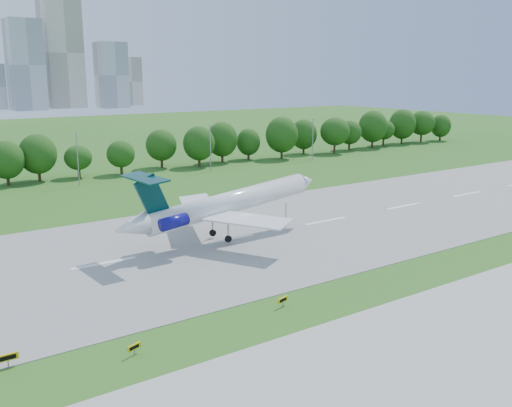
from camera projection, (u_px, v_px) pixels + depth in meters
name	position (u px, v px, depth m)	size (l,w,h in m)	color
ground	(192.00, 330.00, 57.37)	(600.00, 600.00, 0.00)	#225817
runway	(104.00, 263.00, 77.41)	(400.00, 45.00, 0.08)	gray
skyline	(58.00, 66.00, 419.35)	(127.00, 52.00, 80.00)	#B2B2B7
airliner	(220.00, 204.00, 86.27)	(36.56, 26.48, 11.51)	white
taxi_sign_left	(8.00, 358.00, 49.89)	(1.83, 0.25, 1.29)	gray
taxi_sign_centre	(134.00, 347.00, 52.14)	(1.49, 0.67, 1.07)	gray
taxi_sign_right	(283.00, 300.00, 62.96)	(1.56, 0.55, 1.10)	gray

